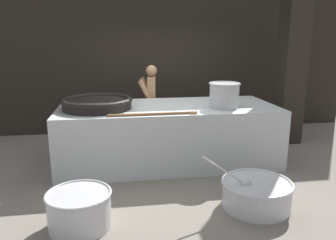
{
  "coord_description": "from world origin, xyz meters",
  "views": [
    {
      "loc": [
        -0.85,
        -5.44,
        2.11
      ],
      "look_at": [
        0.0,
        0.0,
        0.75
      ],
      "focal_mm": 35.0,
      "sensor_mm": 36.0,
      "label": 1
    }
  ],
  "objects_px": {
    "giant_wok_near": "(97,103)",
    "stock_pot": "(224,95)",
    "prep_bowl_meat": "(79,208)",
    "prep_bowl_vegetables": "(256,193)",
    "cook": "(151,102)"
  },
  "relations": [
    {
      "from": "stock_pot",
      "to": "prep_bowl_meat",
      "type": "xyz_separation_m",
      "value": [
        -2.22,
        -1.63,
        -0.99
      ]
    },
    {
      "from": "giant_wok_near",
      "to": "prep_bowl_meat",
      "type": "distance_m",
      "value": 2.07
    },
    {
      "from": "cook",
      "to": "prep_bowl_meat",
      "type": "distance_m",
      "value": 3.33
    },
    {
      "from": "prep_bowl_vegetables",
      "to": "prep_bowl_meat",
      "type": "distance_m",
      "value": 2.2
    },
    {
      "from": "stock_pot",
      "to": "prep_bowl_vegetables",
      "type": "xyz_separation_m",
      "value": [
        -0.02,
        -1.5,
        -1.03
      ]
    },
    {
      "from": "prep_bowl_vegetables",
      "to": "giant_wok_near",
      "type": "bearing_deg",
      "value": 139.75
    },
    {
      "from": "cook",
      "to": "prep_bowl_meat",
      "type": "xyz_separation_m",
      "value": [
        -1.16,
        -3.06,
        -0.64
      ]
    },
    {
      "from": "stock_pot",
      "to": "giant_wok_near",
      "type": "bearing_deg",
      "value": 173.46
    },
    {
      "from": "prep_bowl_vegetables",
      "to": "prep_bowl_meat",
      "type": "xyz_separation_m",
      "value": [
        -2.2,
        -0.13,
        0.04
      ]
    },
    {
      "from": "stock_pot",
      "to": "prep_bowl_meat",
      "type": "distance_m",
      "value": 2.93
    },
    {
      "from": "cook",
      "to": "prep_bowl_vegetables",
      "type": "distance_m",
      "value": 3.18
    },
    {
      "from": "giant_wok_near",
      "to": "cook",
      "type": "distance_m",
      "value": 1.58
    },
    {
      "from": "cook",
      "to": "prep_bowl_meat",
      "type": "relative_size",
      "value": 2.15
    },
    {
      "from": "giant_wok_near",
      "to": "stock_pot",
      "type": "relative_size",
      "value": 2.23
    },
    {
      "from": "stock_pot",
      "to": "cook",
      "type": "xyz_separation_m",
      "value": [
        -1.07,
        1.43,
        -0.35
      ]
    }
  ]
}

